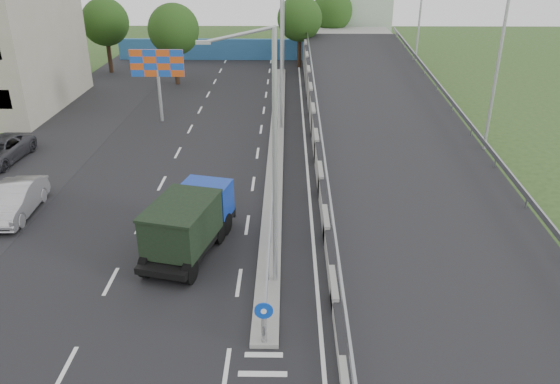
{
  "coord_description": "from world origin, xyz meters",
  "views": [
    {
      "loc": [
        0.76,
        -12.77,
        12.84
      ],
      "look_at": [
        0.43,
        10.21,
        2.2
      ],
      "focal_mm": 35.0,
      "sensor_mm": 36.0,
      "label": 1
    }
  ],
  "objects_px": {
    "billboard": "(157,67)",
    "dump_truck": "(190,221)",
    "church": "(361,5)",
    "sign_bollard": "(264,322)",
    "lamp_post_near": "(270,151)",
    "lamp_post_mid": "(279,51)",
    "lamp_post_far": "(282,15)",
    "parked_car_b": "(15,200)"
  },
  "relations": [
    {
      "from": "lamp_post_near",
      "to": "lamp_post_mid",
      "type": "height_order",
      "value": "same"
    },
    {
      "from": "sign_bollard",
      "to": "billboard",
      "type": "xyz_separation_m",
      "value": [
        -9.0,
        25.83,
        3.15
      ]
    },
    {
      "from": "lamp_post_far",
      "to": "billboard",
      "type": "relative_size",
      "value": 1.83
    },
    {
      "from": "parked_car_b",
      "to": "lamp_post_mid",
      "type": "bearing_deg",
      "value": 44.35
    },
    {
      "from": "lamp_post_far",
      "to": "church",
      "type": "height_order",
      "value": "church"
    },
    {
      "from": "parked_car_b",
      "to": "lamp_post_far",
      "type": "bearing_deg",
      "value": 66.41
    },
    {
      "from": "lamp_post_far",
      "to": "church",
      "type": "relative_size",
      "value": 0.73
    },
    {
      "from": "lamp_post_near",
      "to": "dump_truck",
      "type": "height_order",
      "value": "lamp_post_near"
    },
    {
      "from": "lamp_post_mid",
      "to": "dump_truck",
      "type": "height_order",
      "value": "lamp_post_mid"
    },
    {
      "from": "lamp_post_far",
      "to": "dump_truck",
      "type": "relative_size",
      "value": 1.55
    },
    {
      "from": "billboard",
      "to": "dump_truck",
      "type": "relative_size",
      "value": 0.84
    },
    {
      "from": "church",
      "to": "sign_bollard",
      "type": "bearing_deg",
      "value": -99.81
    },
    {
      "from": "parked_car_b",
      "to": "billboard",
      "type": "bearing_deg",
      "value": 73.35
    },
    {
      "from": "lamp_post_near",
      "to": "parked_car_b",
      "type": "relative_size",
      "value": 2.03
    },
    {
      "from": "lamp_post_mid",
      "to": "dump_truck",
      "type": "relative_size",
      "value": 1.55
    },
    {
      "from": "lamp_post_near",
      "to": "dump_truck",
      "type": "bearing_deg",
      "value": 144.88
    },
    {
      "from": "lamp_post_mid",
      "to": "parked_car_b",
      "type": "height_order",
      "value": "lamp_post_mid"
    },
    {
      "from": "sign_bollard",
      "to": "lamp_post_mid",
      "type": "xyz_separation_m",
      "value": [
        0.11,
        23.83,
        4.77
      ]
    },
    {
      "from": "lamp_post_near",
      "to": "lamp_post_mid",
      "type": "bearing_deg",
      "value": 90.0
    },
    {
      "from": "dump_truck",
      "to": "lamp_post_mid",
      "type": "bearing_deg",
      "value": 91.88
    },
    {
      "from": "sign_bollard",
      "to": "billboard",
      "type": "bearing_deg",
      "value": 109.21
    },
    {
      "from": "church",
      "to": "billboard",
      "type": "bearing_deg",
      "value": -120.7
    },
    {
      "from": "lamp_post_far",
      "to": "parked_car_b",
      "type": "xyz_separation_m",
      "value": [
        -13.17,
        -34.01,
        -4.99
      ]
    },
    {
      "from": "lamp_post_mid",
      "to": "lamp_post_far",
      "type": "relative_size",
      "value": 1.0
    },
    {
      "from": "billboard",
      "to": "parked_car_b",
      "type": "xyz_separation_m",
      "value": [
        -4.06,
        -16.01,
        -3.37
      ]
    },
    {
      "from": "lamp_post_mid",
      "to": "sign_bollard",
      "type": "bearing_deg",
      "value": -90.26
    },
    {
      "from": "lamp_post_mid",
      "to": "parked_car_b",
      "type": "distance_m",
      "value": 19.87
    },
    {
      "from": "lamp_post_mid",
      "to": "lamp_post_far",
      "type": "bearing_deg",
      "value": 90.0
    },
    {
      "from": "sign_bollard",
      "to": "church",
      "type": "height_order",
      "value": "church"
    },
    {
      "from": "lamp_post_mid",
      "to": "lamp_post_far",
      "type": "height_order",
      "value": "same"
    },
    {
      "from": "billboard",
      "to": "dump_truck",
      "type": "height_order",
      "value": "billboard"
    },
    {
      "from": "sign_bollard",
      "to": "parked_car_b",
      "type": "height_order",
      "value": "sign_bollard"
    },
    {
      "from": "lamp_post_near",
      "to": "lamp_post_mid",
      "type": "distance_m",
      "value": 20.0
    },
    {
      "from": "lamp_post_mid",
      "to": "lamp_post_far",
      "type": "distance_m",
      "value": 20.0
    },
    {
      "from": "sign_bollard",
      "to": "lamp_post_near",
      "type": "distance_m",
      "value": 6.12
    },
    {
      "from": "lamp_post_far",
      "to": "lamp_post_near",
      "type": "bearing_deg",
      "value": -90.0
    },
    {
      "from": "lamp_post_mid",
      "to": "church",
      "type": "relative_size",
      "value": 0.73
    },
    {
      "from": "billboard",
      "to": "sign_bollard",
      "type": "bearing_deg",
      "value": -70.79
    },
    {
      "from": "lamp_post_near",
      "to": "parked_car_b",
      "type": "distance_m",
      "value": 15.31
    },
    {
      "from": "lamp_post_near",
      "to": "billboard",
      "type": "relative_size",
      "value": 1.83
    },
    {
      "from": "sign_bollard",
      "to": "church",
      "type": "bearing_deg",
      "value": 80.19
    },
    {
      "from": "church",
      "to": "billboard",
      "type": "distance_m",
      "value": 37.23
    }
  ]
}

